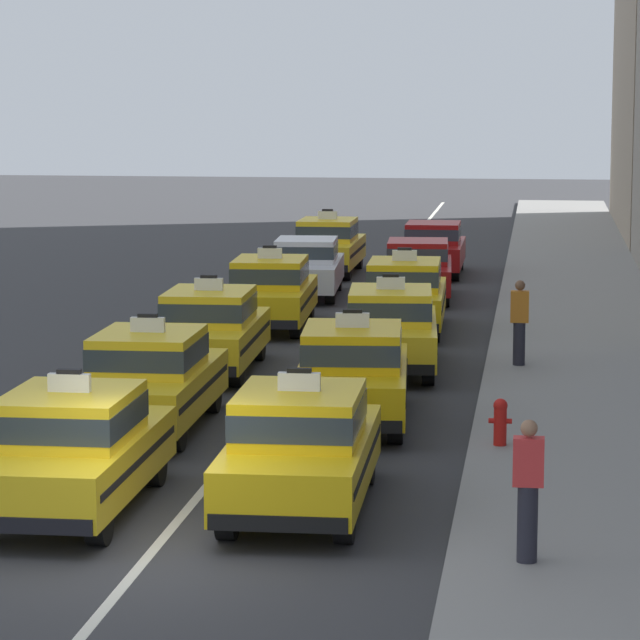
{
  "coord_description": "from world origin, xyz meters",
  "views": [
    {
      "loc": [
        4.63,
        -18.88,
        5.68
      ],
      "look_at": [
        0.59,
        11.17,
        1.3
      ],
      "focal_mm": 92.31,
      "sensor_mm": 36.0,
      "label": 1
    }
  ],
  "objects": [
    {
      "name": "sedan_right_sixth",
      "position": [
        1.49,
        29.8,
        0.85
      ],
      "size": [
        1.79,
        4.31,
        1.58
      ],
      "color": "black",
      "rests_on": "ground"
    },
    {
      "name": "fire_hydrant",
      "position": [
        4.08,
        6.06,
        0.55
      ],
      "size": [
        0.36,
        0.22,
        0.73
      ],
      "color": "red",
      "rests_on": "sidewalk_curb"
    },
    {
      "name": "taxi_right_third",
      "position": [
        1.73,
        13.2,
        0.88
      ],
      "size": [
        2.14,
        4.68,
        1.96
      ],
      "color": "black",
      "rests_on": "ground"
    },
    {
      "name": "taxi_left_second",
      "position": [
        -1.68,
        7.09,
        0.88
      ],
      "size": [
        1.88,
        4.58,
        1.96
      ],
      "color": "black",
      "rests_on": "ground"
    },
    {
      "name": "taxi_right_fourth",
      "position": [
        1.57,
        18.46,
        0.88
      ],
      "size": [
        1.96,
        4.62,
        1.96
      ],
      "color": "black",
      "rests_on": "ground"
    },
    {
      "name": "pedestrian_near_crosswalk",
      "position": [
        4.55,
        -0.16,
        1.01
      ],
      "size": [
        0.36,
        0.24,
        1.69
      ],
      "color": "#23232D",
      "rests_on": "sidewalk_curb"
    },
    {
      "name": "taxi_left_third",
      "position": [
        -1.78,
        12.56,
        0.88
      ],
      "size": [
        1.96,
        4.61,
        1.96
      ],
      "color": "black",
      "rests_on": "ground"
    },
    {
      "name": "sedan_right_fifth",
      "position": [
        1.45,
        24.17,
        0.85
      ],
      "size": [
        2.0,
        4.39,
        1.58
      ],
      "color": "black",
      "rests_on": "ground"
    },
    {
      "name": "taxi_right_second",
      "position": [
        1.56,
        8.05,
        0.88
      ],
      "size": [
        2.13,
        4.68,
        1.96
      ],
      "color": "black",
      "rests_on": "ground"
    },
    {
      "name": "pedestrian_mid_block",
      "position": [
        4.26,
        13.41,
        1.01
      ],
      "size": [
        0.36,
        0.24,
        1.69
      ],
      "color": "#23232D",
      "rests_on": "sidewalk_curb"
    },
    {
      "name": "sedan_left_fifth",
      "position": [
        -1.53,
        24.27,
        0.85
      ],
      "size": [
        2.02,
        4.4,
        1.58
      ],
      "color": "black",
      "rests_on": "ground"
    },
    {
      "name": "lane_stripe_left_right",
      "position": [
        0.0,
        20.0,
        0.0
      ],
      "size": [
        0.14,
        80.0,
        0.01
      ],
      "primitive_type": "cube",
      "color": "silver",
      "rests_on": "ground"
    },
    {
      "name": "taxi_left_sixth",
      "position": [
        -1.65,
        29.67,
        0.88
      ],
      "size": [
        1.83,
        4.56,
        1.96
      ],
      "color": "black",
      "rests_on": "ground"
    },
    {
      "name": "taxi_right_nearest",
      "position": [
        1.52,
        2.31,
        0.88
      ],
      "size": [
        1.9,
        4.59,
        1.96
      ],
      "color": "black",
      "rests_on": "ground"
    },
    {
      "name": "taxi_left_fourth",
      "position": [
        -1.56,
        18.55,
        0.88
      ],
      "size": [
        2.01,
        4.64,
        1.96
      ],
      "color": "black",
      "rests_on": "ground"
    },
    {
      "name": "sidewalk_curb",
      "position": [
        5.6,
        15.0,
        0.07
      ],
      "size": [
        4.0,
        90.0,
        0.15
      ],
      "primitive_type": "cube",
      "color": "gray",
      "rests_on": "ground"
    },
    {
      "name": "ground_plane",
      "position": [
        0.0,
        0.0,
        0.0
      ],
      "size": [
        160.0,
        160.0,
        0.0
      ],
      "primitive_type": "plane",
      "color": "#353538"
    },
    {
      "name": "taxi_left_nearest",
      "position": [
        -1.46,
        1.83,
        0.88
      ],
      "size": [
        1.85,
        4.57,
        1.96
      ],
      "color": "black",
      "rests_on": "ground"
    }
  ]
}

